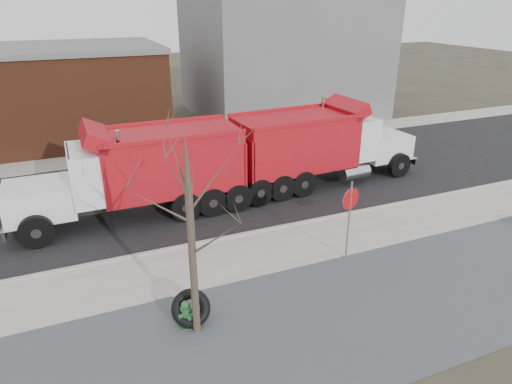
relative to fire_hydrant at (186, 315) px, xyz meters
name	(u,v)px	position (x,y,z in m)	size (l,w,h in m)	color
ground	(271,255)	(3.39, 2.32, -0.35)	(120.00, 120.00, 0.00)	#383328
gravel_verge	(327,320)	(3.39, -1.18, -0.33)	(60.00, 5.00, 0.03)	slate
sidewalk	(268,251)	(3.39, 2.57, -0.32)	(60.00, 2.50, 0.06)	#9E9B93
curb	(253,233)	(3.39, 3.87, -0.29)	(60.00, 0.15, 0.11)	#9E9B93
road	(211,187)	(3.39, 8.62, -0.34)	(60.00, 9.40, 0.02)	black
far_sidewalk	(180,150)	(3.39, 14.32, -0.32)	(60.00, 2.00, 0.06)	#9E9B93
building_grey	(282,55)	(12.39, 20.32, 3.65)	(12.00, 10.00, 8.00)	slate
bare_tree	(190,212)	(0.19, -0.28, 2.95)	(3.20, 3.20, 5.20)	#382D23
fire_hydrant	(186,315)	(0.00, 0.00, 0.00)	(0.43, 0.42, 0.76)	#2C7438
truck_tire	(191,308)	(0.16, 0.10, 0.09)	(1.15, 1.03, 0.94)	black
stop_sign	(350,207)	(5.50, 1.22, 1.46)	(0.70, 0.22, 2.64)	gray
dump_truck_red_a	(318,143)	(7.87, 7.30, 1.48)	(8.95, 2.94, 3.59)	black
dump_truck_red_b	(141,169)	(0.20, 6.90, 1.50)	(8.61, 2.53, 3.63)	black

